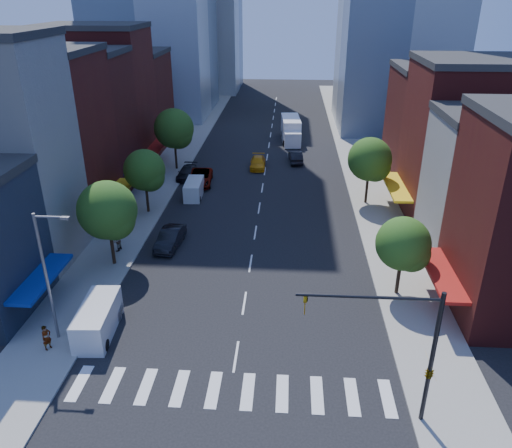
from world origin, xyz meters
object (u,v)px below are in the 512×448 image
(traffic_car_oncoming, at_px, (296,157))
(pedestrian_far, at_px, (116,241))
(parked_car_second, at_px, (170,238))
(cargo_van_far, at_px, (194,189))
(box_truck, at_px, (291,130))
(taxi, at_px, (258,163))
(parked_car_third, at_px, (200,177))
(traffic_car_far, at_px, (291,127))
(parked_car_rear, at_px, (187,173))
(pedestrian_near, at_px, (47,338))
(cargo_van_near, at_px, (97,321))
(parked_car_front, at_px, (99,321))

(traffic_car_oncoming, xyz_separation_m, pedestrian_far, (-15.89, -26.82, 0.34))
(parked_car_second, distance_m, cargo_van_far, 11.97)
(parked_car_second, height_order, box_truck, box_truck)
(taxi, bearing_deg, parked_car_third, -136.38)
(taxi, xyz_separation_m, box_truck, (4.25, 13.21, 0.96))
(parked_car_third, relative_size, traffic_car_far, 1.54)
(parked_car_second, bearing_deg, parked_car_rear, 101.37)
(cargo_van_far, relative_size, pedestrian_near, 2.57)
(taxi, distance_m, traffic_car_oncoming, 5.63)
(parked_car_second, relative_size, cargo_van_near, 0.93)
(traffic_car_far, xyz_separation_m, box_truck, (0.02, -6.35, 1.01))
(parked_car_third, relative_size, pedestrian_near, 3.34)
(parked_car_third, height_order, box_truck, box_truck)
(parked_car_rear, relative_size, taxi, 1.01)
(traffic_car_oncoming, bearing_deg, parked_car_rear, 22.76)
(traffic_car_far, distance_m, pedestrian_far, 46.26)
(parked_car_front, distance_m, traffic_car_far, 56.39)
(parked_car_second, distance_m, traffic_car_far, 43.63)
(pedestrian_near, bearing_deg, cargo_van_near, -25.99)
(taxi, xyz_separation_m, pedestrian_near, (-11.11, -37.59, 0.32))
(cargo_van_far, xyz_separation_m, taxi, (6.50, 10.75, -0.24))
(pedestrian_near, bearing_deg, parked_car_front, -21.24)
(traffic_car_far, relative_size, pedestrian_near, 2.17)
(box_truck, xyz_separation_m, pedestrian_far, (-15.19, -37.34, -0.55))
(pedestrian_near, bearing_deg, cargo_van_far, 18.69)
(cargo_van_near, height_order, traffic_car_oncoming, cargo_van_near)
(parked_car_front, xyz_separation_m, pedestrian_near, (-2.61, -2.22, 0.21))
(parked_car_second, bearing_deg, traffic_car_far, 80.86)
(traffic_car_far, bearing_deg, taxi, 71.87)
(cargo_van_far, xyz_separation_m, traffic_car_far, (10.73, 30.32, -0.29))
(parked_car_front, distance_m, pedestrian_near, 3.43)
(traffic_car_oncoming, xyz_separation_m, pedestrian_near, (-16.06, -40.28, 0.26))
(parked_car_second, xyz_separation_m, pedestrian_near, (-4.61, -14.86, 0.21))
(cargo_van_far, relative_size, traffic_car_oncoming, 0.97)
(parked_car_rear, bearing_deg, pedestrian_far, -94.75)
(parked_car_front, bearing_deg, traffic_car_oncoming, 73.47)
(cargo_van_near, xyz_separation_m, traffic_car_far, (12.72, 55.28, -0.44))
(cargo_van_near, distance_m, taxi, 36.71)
(cargo_van_near, xyz_separation_m, pedestrian_far, (-2.46, 11.59, 0.01))
(parked_car_rear, bearing_deg, pedestrian_near, -92.14)
(traffic_car_oncoming, bearing_deg, parked_car_front, 65.03)
(traffic_car_far, height_order, pedestrian_far, pedestrian_far)
(parked_car_rear, relative_size, cargo_van_near, 0.92)
(cargo_van_far, xyz_separation_m, traffic_car_oncoming, (11.44, 13.44, -0.17))
(parked_car_rear, xyz_separation_m, cargo_van_far, (2.00, -6.21, 0.23))
(cargo_van_far, relative_size, taxi, 0.93)
(traffic_car_oncoming, bearing_deg, pedestrian_near, 62.75)
(parked_car_third, bearing_deg, pedestrian_near, -102.87)
(parked_car_front, height_order, parked_car_second, parked_car_front)
(cargo_van_near, xyz_separation_m, pedestrian_near, (-2.62, -1.87, -0.06))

